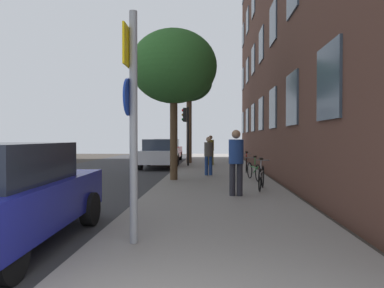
% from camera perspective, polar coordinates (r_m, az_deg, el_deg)
% --- Properties ---
extents(ground_plane, '(41.80, 41.80, 0.00)m').
position_cam_1_polar(ground_plane, '(17.86, -7.59, -4.53)').
color(ground_plane, '#332D28').
extents(road_asphalt, '(7.00, 38.00, 0.01)m').
position_cam_1_polar(road_asphalt, '(18.37, -14.06, -4.39)').
color(road_asphalt, '#2D2D30').
rests_on(road_asphalt, ground).
extents(sidewalk, '(4.20, 38.00, 0.12)m').
position_cam_1_polar(sidewalk, '(17.56, 3.75, -4.43)').
color(sidewalk, gray).
rests_on(sidewalk, ground).
extents(sign_post, '(0.16, 0.60, 3.50)m').
position_cam_1_polar(sign_post, '(5.57, -9.39, 5.10)').
color(sign_post, gray).
rests_on(sign_post, sidewalk).
extents(traffic_light, '(0.43, 0.24, 3.36)m').
position_cam_1_polar(traffic_light, '(20.85, -0.92, 2.94)').
color(traffic_light, black).
rests_on(traffic_light, sidewalk).
extents(tree_near, '(3.27, 3.27, 5.68)m').
position_cam_1_polar(tree_near, '(14.09, -2.88, 11.92)').
color(tree_near, '#4C3823').
rests_on(tree_near, sidewalk).
extents(tree_far, '(2.98, 2.98, 6.46)m').
position_cam_1_polar(tree_far, '(23.53, -0.46, 9.62)').
color(tree_far, brown).
rests_on(tree_far, sidewalk).
extents(bicycle_0, '(0.52, 1.62, 0.99)m').
position_cam_1_polar(bicycle_0, '(11.40, 10.81, -5.11)').
color(bicycle_0, black).
rests_on(bicycle_0, sidewalk).
extents(bicycle_1, '(0.47, 1.68, 0.93)m').
position_cam_1_polar(bicycle_1, '(13.90, 9.65, -4.12)').
color(bicycle_1, black).
rests_on(bicycle_1, sidewalk).
extents(bicycle_2, '(0.42, 1.73, 0.96)m').
position_cam_1_polar(bicycle_2, '(17.31, 8.53, -3.07)').
color(bicycle_2, black).
rests_on(bicycle_2, sidewalk).
extents(pedestrian_0, '(0.57, 0.57, 1.81)m').
position_cam_1_polar(pedestrian_0, '(10.04, 6.92, -2.22)').
color(pedestrian_0, '#26262D').
rests_on(pedestrian_0, sidewalk).
extents(pedestrian_1, '(0.49, 0.49, 1.64)m').
position_cam_1_polar(pedestrian_1, '(15.52, 2.61, -1.45)').
color(pedestrian_1, navy).
rests_on(pedestrian_1, sidewalk).
extents(pedestrian_2, '(0.54, 0.54, 1.73)m').
position_cam_1_polar(pedestrian_2, '(21.12, 2.93, -0.67)').
color(pedestrian_2, olive).
rests_on(pedestrian_2, sidewalk).
extents(car_0, '(2.10, 4.53, 1.62)m').
position_cam_1_polar(car_0, '(6.37, -27.52, -6.96)').
color(car_0, navy).
rests_on(car_0, road_asphalt).
extents(car_1, '(1.98, 4.29, 1.62)m').
position_cam_1_polar(car_1, '(20.51, -5.12, -1.46)').
color(car_1, silver).
rests_on(car_1, road_asphalt).
extents(car_2, '(1.92, 4.21, 1.62)m').
position_cam_1_polar(car_2, '(26.63, -3.91, -0.90)').
color(car_2, red).
rests_on(car_2, road_asphalt).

